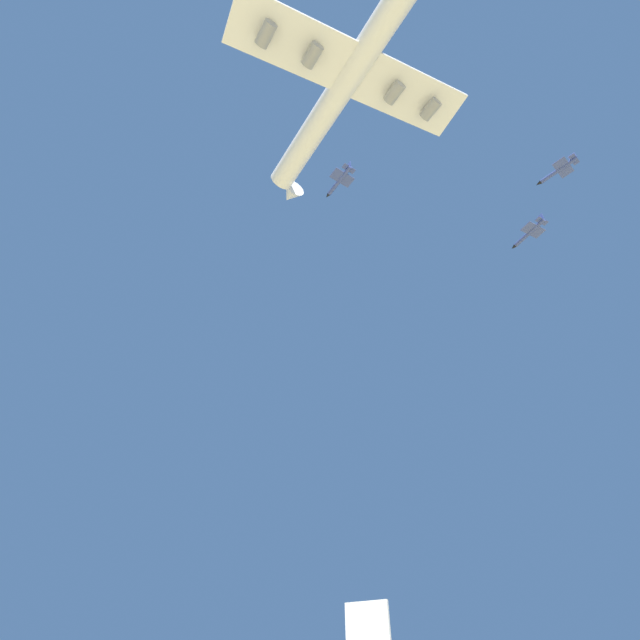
{
  "coord_description": "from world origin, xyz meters",
  "views": [
    {
      "loc": [
        -25.91,
        81.57,
        3.69
      ],
      "look_at": [
        -12.39,
        17.47,
        59.62
      ],
      "focal_mm": 25.92,
      "sensor_mm": 36.0,
      "label": 1
    }
  ],
  "objects": [
    {
      "name": "chase_jet_left_wing",
      "position": [
        -76.81,
        -35.11,
        132.72
      ],
      "size": [
        12.01,
        13.55,
        4.0
      ],
      "rotation": [
        0.0,
        0.0,
        -0.88
      ],
      "color": "#38478C"
    },
    {
      "name": "chase_jet_lead",
      "position": [
        -89.59,
        -22.81,
        148.96
      ],
      "size": [
        14.1,
        11.17,
        4.0
      ],
      "rotation": [
        0.0,
        0.0,
        -0.61
      ],
      "color": "#38478C"
    },
    {
      "name": "carrier_jet",
      "position": [
        -24.0,
        35.96,
        119.97
      ],
      "size": [
        55.01,
        66.31,
        20.71
      ],
      "rotation": [
        -0.12,
        0.0,
        -0.92
      ],
      "color": "white"
    },
    {
      "name": "chase_jet_trailing",
      "position": [
        -13.67,
        -9.79,
        147.0
      ],
      "size": [
        12.88,
        12.79,
        4.0
      ],
      "rotation": [
        0.0,
        0.0,
        -0.78
      ],
      "color": "#38478C"
    }
  ]
}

